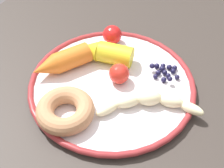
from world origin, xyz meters
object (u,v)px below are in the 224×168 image
object	(u,v)px
carrot_orange	(61,62)
donut	(65,110)
carrot_yellow	(104,53)
tomato_mid	(112,35)
tomato_near	(119,74)
plate	(112,85)
dining_table	(136,99)
blueberry_pile	(165,71)
banana	(149,102)

from	to	relation	value
carrot_orange	donut	world-z (taller)	carrot_orange
carrot_yellow	tomato_mid	size ratio (longest dim) A/B	2.96
carrot_orange	tomato_mid	distance (m)	0.14
donut	carrot_orange	bearing A→B (deg)	40.10
carrot_orange	tomato_near	size ratio (longest dim) A/B	3.14
plate	tomato_near	xyz separation A→B (m)	(0.02, -0.01, 0.02)
plate	tomato_near	size ratio (longest dim) A/B	8.19
dining_table	carrot_orange	xyz separation A→B (m)	(-0.08, 0.14, 0.11)
plate	blueberry_pile	bearing A→B (deg)	-44.19
donut	blueberry_pile	distance (m)	0.22
dining_table	tomato_near	size ratio (longest dim) A/B	29.39
tomato_mid	carrot_yellow	bearing A→B (deg)	-165.96
banana	tomato_near	bearing A→B (deg)	70.61
carrot_yellow	banana	bearing A→B (deg)	-114.73
banana	donut	bearing A→B (deg)	129.19
tomato_mid	carrot_orange	bearing A→B (deg)	161.06
carrot_orange	tomato_near	xyz separation A→B (m)	(0.03, -0.12, -0.00)
donut	dining_table	bearing A→B (deg)	-19.50
blueberry_pile	tomato_near	size ratio (longest dim) A/B	1.60
dining_table	tomato_near	bearing A→B (deg)	153.74
carrot_yellow	carrot_orange	bearing A→B (deg)	138.81
blueberry_pile	tomato_near	bearing A→B (deg)	132.77
plate	banana	xyz separation A→B (m)	(-0.01, -0.09, 0.02)
carrot_yellow	tomato_near	world-z (taller)	carrot_yellow
banana	carrot_orange	distance (m)	0.20
carrot_yellow	donut	world-z (taller)	carrot_yellow
dining_table	blueberry_pile	world-z (taller)	blueberry_pile
carrot_orange	tomato_near	distance (m)	0.12
plate	carrot_yellow	xyz separation A→B (m)	(0.05, 0.05, 0.02)
blueberry_pile	carrot_yellow	bearing A→B (deg)	102.85
carrot_orange	blueberry_pile	size ratio (longest dim) A/B	1.96
plate	tomato_mid	world-z (taller)	tomato_mid
carrot_yellow	blueberry_pile	bearing A→B (deg)	-77.15
dining_table	carrot_yellow	bearing A→B (deg)	95.74
plate	donut	size ratio (longest dim) A/B	3.15
banana	tomato_mid	xyz separation A→B (m)	(0.13, 0.16, 0.01)
carrot_orange	tomato_mid	bearing A→B (deg)	-18.94
carrot_yellow	dining_table	bearing A→B (deg)	-84.26
dining_table	plate	distance (m)	0.11
donut	tomato_mid	bearing A→B (deg)	8.91
carrot_yellow	tomato_near	size ratio (longest dim) A/B	3.11
dining_table	tomato_near	distance (m)	0.12
blueberry_pile	donut	bearing A→B (deg)	150.34
plate	donut	bearing A→B (deg)	164.38
donut	blueberry_pile	xyz separation A→B (m)	(0.19, -0.11, -0.01)
carrot_orange	tomato_near	world-z (taller)	carrot_orange
blueberry_pile	tomato_mid	distance (m)	0.15
dining_table	carrot_yellow	xyz separation A→B (m)	(-0.01, 0.08, 0.11)
blueberry_pile	tomato_near	xyz separation A→B (m)	(-0.07, 0.07, 0.01)
banana	tomato_mid	world-z (taller)	tomato_mid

